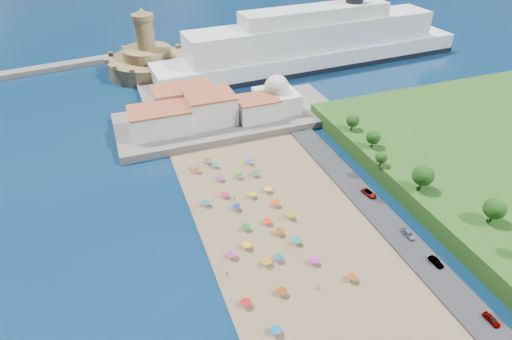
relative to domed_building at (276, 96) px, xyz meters
name	(u,v)px	position (x,y,z in m)	size (l,w,h in m)	color
ground	(274,246)	(-30.00, -71.00, -8.97)	(700.00, 700.00, 0.00)	#071938
terrace	(229,118)	(-20.00, 2.00, -7.47)	(90.00, 36.00, 3.00)	#59544C
jetty	(160,94)	(-42.00, 37.00, -7.77)	(18.00, 70.00, 2.40)	#59544C
waterfront_buildings	(196,109)	(-33.05, 2.64, -1.10)	(57.00, 29.00, 11.00)	silver
domed_building	(276,96)	(0.00, 0.00, 0.00)	(16.00, 16.00, 15.00)	silver
fortress	(149,61)	(-42.00, 67.00, -2.29)	(40.00, 40.00, 32.40)	#9F814F
cruise_ship	(314,45)	(40.70, 47.53, 1.99)	(170.35, 34.08, 37.02)	black
beach_parasols	(280,260)	(-31.63, -78.36, -6.83)	(30.46, 113.94, 2.20)	gray
beachgoers	(271,256)	(-32.75, -75.23, -7.88)	(35.92, 100.24, 1.89)	tan
parked_cars	(411,236)	(6.00, -81.87, -7.57)	(3.21, 54.26, 1.42)	gray
hillside_trees	(450,196)	(18.69, -79.63, 1.17)	(16.94, 105.35, 8.11)	#382314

